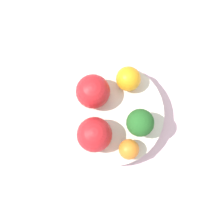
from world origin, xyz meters
name	(u,v)px	position (x,y,z in m)	size (l,w,h in m)	color
ground_plane	(112,119)	(0.00, 0.00, 0.00)	(6.00, 6.00, 0.00)	gray
table_surface	(112,118)	(0.00, 0.00, 0.01)	(1.20, 1.20, 0.02)	silver
bowl	(112,115)	(0.00, 0.00, 0.04)	(0.19, 0.19, 0.04)	silver
broccoli	(140,123)	(0.00, 0.05, 0.09)	(0.05, 0.05, 0.06)	#99C17A
apple_red	(93,91)	(-0.01, -0.04, 0.09)	(0.06, 0.06, 0.06)	red
apple_green	(94,135)	(0.05, -0.01, 0.09)	(0.06, 0.06, 0.06)	red
orange_front	(128,79)	(-0.07, 0.00, 0.08)	(0.05, 0.05, 0.05)	orange
orange_back	(129,149)	(0.05, 0.06, 0.08)	(0.04, 0.04, 0.04)	orange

